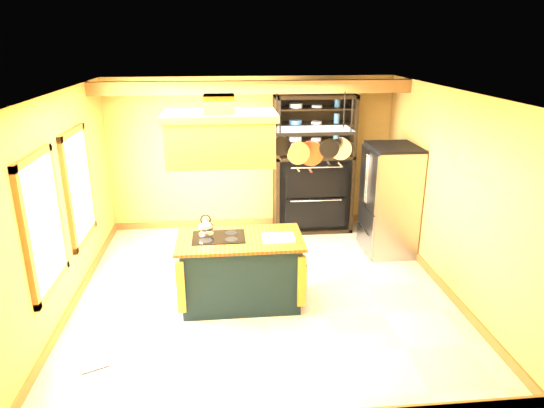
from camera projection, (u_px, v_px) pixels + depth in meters
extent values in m
plane|color=beige|center=(263.00, 290.00, 6.72)|extent=(5.00, 5.00, 0.00)
plane|color=white|center=(262.00, 92.00, 5.84)|extent=(5.00, 5.00, 0.00)
cube|color=gold|center=(251.00, 154.00, 8.63)|extent=(5.00, 0.02, 2.70)
cube|color=gold|center=(287.00, 294.00, 3.93)|extent=(5.00, 0.02, 2.70)
cube|color=gold|center=(63.00, 204.00, 6.05)|extent=(0.02, 5.00, 2.70)
cube|color=gold|center=(448.00, 192.00, 6.51)|extent=(0.02, 5.00, 2.70)
cube|color=olive|center=(253.00, 87.00, 7.47)|extent=(5.00, 0.15, 0.20)
cube|color=olive|center=(43.00, 223.00, 5.28)|extent=(0.06, 1.06, 1.56)
cube|color=white|center=(45.00, 223.00, 5.28)|extent=(0.02, 0.85, 1.34)
cube|color=olive|center=(79.00, 186.00, 6.60)|extent=(0.06, 1.06, 1.56)
cube|color=white|center=(81.00, 186.00, 6.60)|extent=(0.02, 0.85, 1.34)
cube|color=black|center=(241.00, 272.00, 6.28)|extent=(1.47, 0.80, 0.88)
cube|color=brown|center=(240.00, 239.00, 6.13)|extent=(1.60, 0.89, 0.04)
cube|color=black|center=(219.00, 237.00, 6.13)|extent=(0.67, 0.46, 0.01)
ellipsoid|color=silver|center=(206.00, 227.00, 6.19)|extent=(0.20, 0.20, 0.16)
cube|color=white|center=(279.00, 238.00, 6.10)|extent=(0.40, 0.31, 0.02)
cube|color=gold|center=(220.00, 141.00, 5.70)|extent=(1.24, 0.67, 0.52)
cube|color=olive|center=(220.00, 116.00, 5.60)|extent=(1.32, 0.74, 0.08)
cube|color=gold|center=(219.00, 107.00, 5.57)|extent=(0.35, 0.35, 0.28)
cube|color=black|center=(313.00, 131.00, 5.76)|extent=(0.92, 0.46, 0.04)
cylinder|color=black|center=(280.00, 115.00, 5.48)|extent=(0.02, 0.02, 0.43)
cylinder|color=black|center=(344.00, 110.00, 5.91)|extent=(0.02, 0.02, 0.43)
cylinder|color=black|center=(281.00, 146.00, 5.88)|extent=(0.24, 0.04, 0.24)
cylinder|color=silver|center=(298.00, 153.00, 5.74)|extent=(0.28, 0.04, 0.28)
cylinder|color=#C14930|center=(311.00, 153.00, 5.95)|extent=(0.31, 0.04, 0.31)
cylinder|color=black|center=(329.00, 148.00, 5.76)|extent=(0.24, 0.04, 0.24)
cylinder|color=silver|center=(341.00, 149.00, 5.97)|extent=(0.28, 0.04, 0.28)
cube|color=#92959A|center=(390.00, 201.00, 7.71)|extent=(0.71, 0.87, 1.71)
cube|color=#92959A|center=(373.00, 183.00, 7.35)|extent=(0.03, 0.42, 0.92)
cube|color=#92959A|center=(365.00, 175.00, 7.76)|extent=(0.03, 0.42, 0.92)
cube|color=#92959A|center=(365.00, 229.00, 7.83)|extent=(0.03, 0.84, 0.72)
cube|color=black|center=(386.00, 248.00, 7.98)|extent=(0.68, 0.83, 0.06)
cube|color=black|center=(311.00, 161.00, 8.73)|extent=(1.37, 0.06, 2.43)
cube|color=black|center=(276.00, 165.00, 8.42)|extent=(0.06, 0.58, 2.43)
cube|color=black|center=(350.00, 163.00, 8.54)|extent=(0.06, 0.58, 2.43)
cube|color=black|center=(314.00, 156.00, 8.43)|extent=(1.37, 0.58, 0.05)
cube|color=black|center=(312.00, 191.00, 8.67)|extent=(1.25, 0.48, 1.31)
cube|color=black|center=(316.00, 181.00, 8.26)|extent=(1.07, 0.04, 0.58)
cube|color=black|center=(315.00, 213.00, 8.45)|extent=(1.07, 0.04, 0.53)
cube|color=black|center=(314.00, 141.00, 8.34)|extent=(1.25, 0.52, 0.02)
cube|color=black|center=(315.00, 124.00, 8.25)|extent=(1.25, 0.52, 0.02)
cube|color=black|center=(315.00, 108.00, 8.16)|extent=(1.25, 0.52, 0.03)
cylinder|color=white|center=(295.00, 139.00, 8.25)|extent=(0.22, 0.22, 0.07)
cylinder|color=teal|center=(337.00, 118.00, 8.21)|extent=(0.10, 0.10, 0.17)
cube|color=black|center=(95.00, 367.00, 5.14)|extent=(0.30, 0.22, 0.01)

